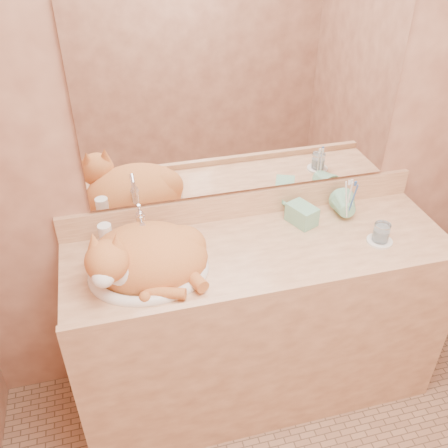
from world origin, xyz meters
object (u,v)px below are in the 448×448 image
object	(u,v)px
soap_dispenser	(314,211)
water_glass	(381,232)
sink_basin	(148,258)
toothbrush_cup	(348,212)
vanity_counter	(258,324)
cat	(143,256)

from	to	relation	value
soap_dispenser	water_glass	xyz separation A→B (m)	(0.24, -0.15, -0.05)
sink_basin	toothbrush_cup	world-z (taller)	sink_basin
vanity_counter	water_glass	world-z (taller)	water_glass
toothbrush_cup	water_glass	world-z (taller)	toothbrush_cup
vanity_counter	soap_dispenser	distance (m)	0.59
toothbrush_cup	water_glass	size ratio (longest dim) A/B	1.48
cat	soap_dispenser	distance (m)	0.74
cat	water_glass	world-z (taller)	cat
vanity_counter	cat	xyz separation A→B (m)	(-0.48, -0.01, 0.51)
soap_dispenser	toothbrush_cup	xyz separation A→B (m)	(0.17, 0.01, -0.04)
vanity_counter	water_glass	xyz separation A→B (m)	(0.49, -0.07, 0.47)
vanity_counter	cat	bearing A→B (deg)	-178.44
cat	vanity_counter	bearing A→B (deg)	12.12
soap_dispenser	water_glass	size ratio (longest dim) A/B	2.44
sink_basin	water_glass	xyz separation A→B (m)	(0.95, -0.05, -0.02)
sink_basin	toothbrush_cup	bearing A→B (deg)	7.66
sink_basin	vanity_counter	bearing A→B (deg)	2.73
soap_dispenser	water_glass	world-z (taller)	soap_dispenser
cat	soap_dispenser	size ratio (longest dim) A/B	2.38
water_glass	toothbrush_cup	bearing A→B (deg)	113.85
sink_basin	toothbrush_cup	size ratio (longest dim) A/B	3.88
vanity_counter	sink_basin	size ratio (longest dim) A/B	3.53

